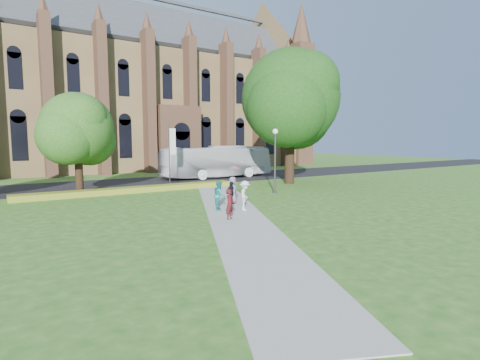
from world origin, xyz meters
TOP-DOWN VIEW (x-y plane):
  - ground at (0.00, 0.00)m, footprint 160.00×160.00m
  - road at (0.00, 20.00)m, footprint 160.00×10.00m
  - footpath at (0.00, 1.00)m, footprint 15.58×28.54m
  - flower_hedge at (-2.00, 13.20)m, footprint 18.00×1.40m
  - cathedral at (10.00, 39.73)m, footprint 52.60×18.25m
  - streetlamp at (7.50, 6.50)m, footprint 0.44×0.44m
  - large_tree at (13.00, 11.00)m, footprint 9.60×9.60m
  - street_tree_1 at (-6.00, 14.50)m, footprint 5.60×5.60m
  - banner_pole_0 at (2.11, 15.20)m, footprint 0.70×0.10m
  - tour_coach at (9.81, 19.89)m, footprint 13.27×3.42m
  - pedestrian_0 at (-1.13, -0.34)m, footprint 0.72×0.63m
  - pedestrian_1 at (-0.16, 2.42)m, footprint 1.03×1.10m
  - pedestrian_2 at (1.03, 1.38)m, footprint 1.28×1.33m
  - pedestrian_3 at (1.48, 3.68)m, footprint 0.96×0.60m
  - pedestrian_4 at (1.77, 3.93)m, footprint 1.06×0.97m
  - parasol at (1.95, 4.03)m, footprint 0.85×0.85m

SIDE VIEW (x-z plane):
  - ground at x=0.00m, z-range 0.00..0.00m
  - road at x=0.00m, z-range 0.00..0.02m
  - footpath at x=0.00m, z-range 0.00..0.04m
  - flower_hedge at x=-2.00m, z-range 0.00..0.45m
  - pedestrian_3 at x=1.48m, z-range 0.04..1.57m
  - pedestrian_0 at x=-1.13m, z-range 0.04..1.69m
  - pedestrian_1 at x=-0.16m, z-range 0.04..1.85m
  - pedestrian_4 at x=1.77m, z-range 0.04..1.85m
  - pedestrian_2 at x=1.03m, z-range 0.04..1.86m
  - tour_coach at x=9.81m, z-range 0.02..3.70m
  - parasol at x=1.95m, z-range 1.85..2.47m
  - streetlamp at x=7.50m, z-range 0.68..5.92m
  - banner_pole_0 at x=2.11m, z-range 0.39..6.39m
  - street_tree_1 at x=-6.00m, z-range 1.20..9.25m
  - large_tree at x=13.00m, z-range 1.77..14.97m
  - cathedral at x=10.00m, z-range -1.02..26.98m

